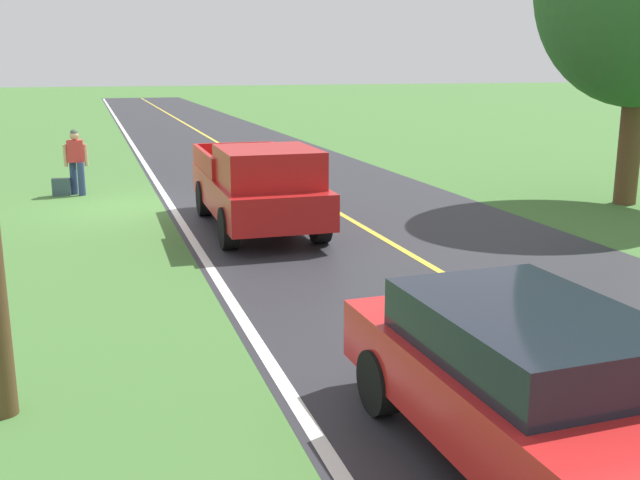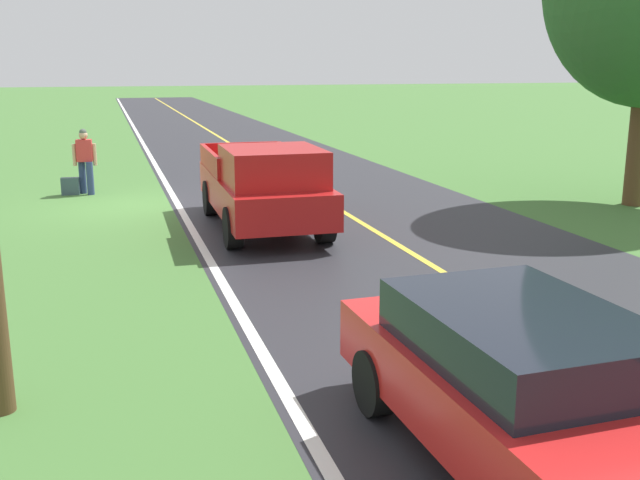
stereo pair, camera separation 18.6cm
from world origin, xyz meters
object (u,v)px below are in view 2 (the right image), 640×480
Objects in this scene: pickup_truck_passing at (264,184)px; sedan_ahead_same_lane at (528,387)px; hitchhiker_walking at (85,158)px; suitcase_carried at (70,186)px.

sedan_ahead_same_lane is at bearing 90.85° from pickup_truck_passing.
pickup_truck_passing is (-3.66, 5.68, -0.01)m from hitchhiker_walking.
sedan_ahead_same_lane is (-4.24, 15.49, 0.52)m from suitcase_carried.
suitcase_carried is 16.07m from sedan_ahead_same_lane.
hitchhiker_walking is 3.79× the size of suitcase_carried.
suitcase_carried is 0.08× the size of pickup_truck_passing.
hitchhiker_walking is 0.39× the size of sedan_ahead_same_lane.
hitchhiker_walking is 15.99m from sedan_ahead_same_lane.
hitchhiker_walking is at bearing -76.21° from sedan_ahead_same_lane.
sedan_ahead_same_lane is at bearing 20.62° from suitcase_carried.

